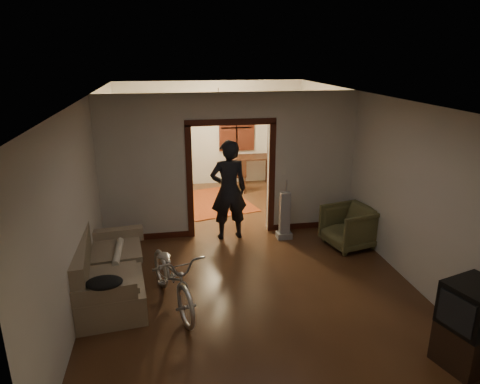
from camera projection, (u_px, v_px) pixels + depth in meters
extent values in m
cube|color=#371F11|center=(237.00, 248.00, 8.05)|extent=(5.00, 8.50, 0.01)
cube|color=white|center=(237.00, 96.00, 7.17)|extent=(5.00, 8.50, 0.01)
cube|color=beige|center=(211.00, 134.00, 11.59)|extent=(5.00, 0.02, 2.80)
cube|color=beige|center=(91.00, 183.00, 7.20)|extent=(0.02, 8.50, 2.80)
cube|color=beige|center=(368.00, 170.00, 8.02)|extent=(0.02, 8.50, 2.80)
cube|color=beige|center=(231.00, 166.00, 8.31)|extent=(5.00, 0.14, 2.80)
cube|color=#37150C|center=(231.00, 180.00, 8.41)|extent=(1.74, 0.20, 2.32)
cube|color=black|center=(237.00, 128.00, 11.62)|extent=(0.98, 0.06, 1.28)
sphere|color=#FFE0A5|center=(219.00, 106.00, 9.65)|extent=(0.24, 0.24, 0.24)
cube|color=silver|center=(284.00, 172.00, 8.46)|extent=(0.08, 0.01, 0.12)
cube|color=#72664C|center=(110.00, 265.00, 6.41)|extent=(1.14, 2.14, 0.94)
cylinder|color=beige|center=(118.00, 252.00, 6.69)|extent=(0.11, 0.86, 0.11)
ellipsoid|color=black|center=(104.00, 283.00, 5.50)|extent=(0.47, 0.35, 0.14)
imported|color=silver|center=(173.00, 276.00, 6.09)|extent=(1.10, 1.89, 0.94)
imported|color=brown|center=(349.00, 227.00, 8.00)|extent=(1.02, 1.00, 0.78)
cube|color=black|center=(467.00, 344.00, 4.97)|extent=(0.72, 0.69, 0.54)
cube|color=black|center=(475.00, 306.00, 4.81)|extent=(0.74, 0.69, 0.52)
cube|color=gray|center=(285.00, 215.00, 8.33)|extent=(0.31, 0.26, 0.95)
imported|color=black|center=(229.00, 190.00, 8.20)|extent=(0.76, 0.53, 1.96)
cube|color=maroon|center=(213.00, 202.00, 10.48)|extent=(2.07, 2.43, 0.02)
cube|color=black|center=(161.00, 160.00, 11.01)|extent=(0.88, 0.53, 1.71)
sphere|color=#1E5972|center=(158.00, 118.00, 10.67)|extent=(0.25, 0.25, 0.25)
cube|color=black|center=(251.00, 171.00, 11.64)|extent=(1.22, 0.87, 0.82)
cube|color=black|center=(237.00, 175.00, 11.10)|extent=(0.43, 0.43, 0.93)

